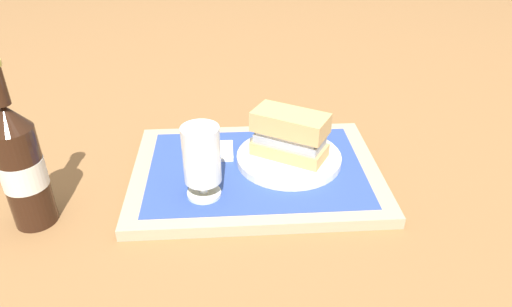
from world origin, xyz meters
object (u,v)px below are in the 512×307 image
object	(u,v)px
sandwich	(288,134)
beer_glass	(202,158)
beer_bottle	(21,165)
plate	(289,158)

from	to	relation	value
sandwich	beer_glass	xyz separation A→B (m)	(0.15, 0.10, 0.01)
sandwich	beer_glass	size ratio (longest dim) A/B	1.15
beer_bottle	plate	bearing A→B (deg)	-164.50
beer_glass	sandwich	bearing A→B (deg)	-147.33
plate	beer_bottle	size ratio (longest dim) A/B	0.71
beer_bottle	sandwich	bearing A→B (deg)	-164.17
plate	sandwich	distance (m)	0.05
plate	beer_glass	size ratio (longest dim) A/B	1.52
plate	beer_bottle	world-z (taller)	beer_bottle
plate	beer_glass	world-z (taller)	beer_glass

